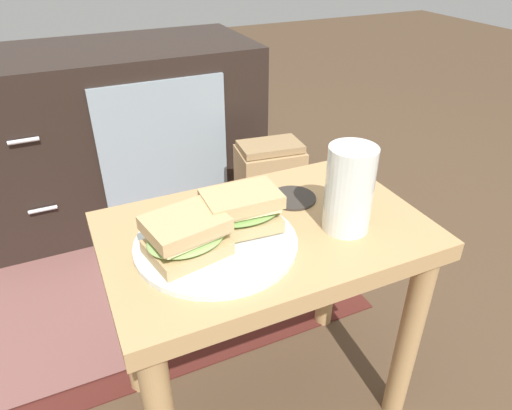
# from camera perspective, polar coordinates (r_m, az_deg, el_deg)

# --- Properties ---
(ground_plane) EXTENTS (8.00, 8.00, 0.00)m
(ground_plane) POSITION_cam_1_polar(r_m,az_deg,el_deg) (1.13, 0.91, -22.31)
(ground_plane) COLOR #4C3826
(side_table) EXTENTS (0.56, 0.36, 0.46)m
(side_table) POSITION_cam_1_polar(r_m,az_deg,el_deg) (0.86, 1.12, -7.71)
(side_table) COLOR tan
(side_table) RESTS_ON ground
(tv_cabinet) EXTENTS (0.96, 0.46, 0.58)m
(tv_cabinet) POSITION_cam_1_polar(r_m,az_deg,el_deg) (1.68, -16.97, 8.26)
(tv_cabinet) COLOR black
(tv_cabinet) RESTS_ON ground
(area_rug) EXTENTS (1.26, 0.73, 0.01)m
(area_rug) POSITION_cam_1_polar(r_m,az_deg,el_deg) (1.42, -16.67, -9.91)
(area_rug) COLOR #4C1E19
(area_rug) RESTS_ON ground
(plate) EXTENTS (0.27, 0.27, 0.01)m
(plate) POSITION_cam_1_polar(r_m,az_deg,el_deg) (0.77, -4.92, -4.63)
(plate) COLOR silver
(plate) RESTS_ON side_table
(sandwich_front) EXTENTS (0.14, 0.12, 0.07)m
(sandwich_front) POSITION_cam_1_polar(r_m,az_deg,el_deg) (0.72, -8.56, -3.77)
(sandwich_front) COLOR tan
(sandwich_front) RESTS_ON plate
(sandwich_back) EXTENTS (0.14, 0.10, 0.07)m
(sandwich_back) POSITION_cam_1_polar(r_m,az_deg,el_deg) (0.77, -1.77, -0.67)
(sandwich_back) COLOR tan
(sandwich_back) RESTS_ON plate
(beer_glass) EXTENTS (0.08, 0.08, 0.15)m
(beer_glass) POSITION_cam_1_polar(r_m,az_deg,el_deg) (0.79, 11.34, 1.70)
(beer_glass) COLOR silver
(beer_glass) RESTS_ON side_table
(coaster) EXTENTS (0.09, 0.09, 0.01)m
(coaster) POSITION_cam_1_polar(r_m,az_deg,el_deg) (0.89, 4.52, 0.87)
(coaster) COLOR #332D28
(coaster) RESTS_ON side_table
(paper_bag) EXTENTS (0.21, 0.17, 0.36)m
(paper_bag) POSITION_cam_1_polar(r_m,az_deg,el_deg) (1.47, 1.64, 1.17)
(paper_bag) COLOR tan
(paper_bag) RESTS_ON ground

